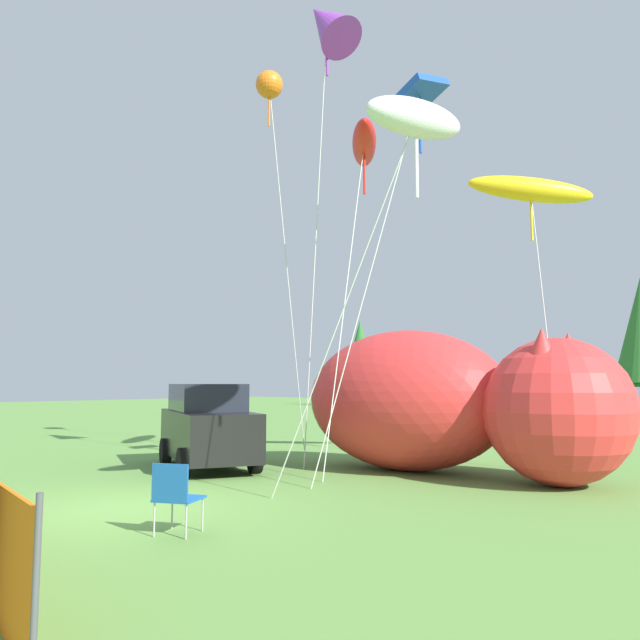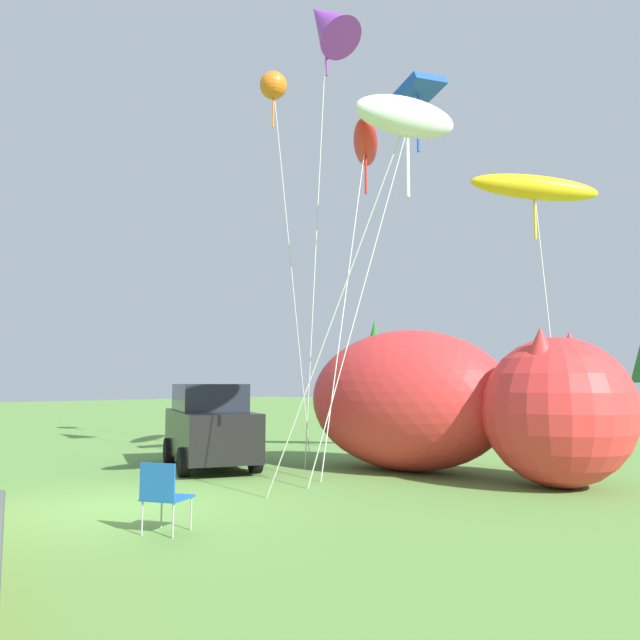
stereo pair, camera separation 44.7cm
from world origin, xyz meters
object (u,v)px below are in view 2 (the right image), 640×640
object	(u,v)px
inflatable_cat	(445,406)
kite_red_lizard	(366,144)
parked_car	(210,426)
kite_yellow_hero	(534,188)
kite_orange_flower	(274,88)
kite_blue_box	(416,99)
kite_purple_delta	(327,24)
folding_chair	(163,492)
kite_white_ghost	(407,119)

from	to	relation	value
inflatable_cat	kite_red_lizard	xyz separation A→B (m)	(-2.01, -0.20, 6.52)
parked_car	inflatable_cat	xyz separation A→B (m)	(4.86, 2.74, 0.52)
kite_yellow_hero	kite_orange_flower	bearing A→B (deg)	-161.86
parked_car	kite_orange_flower	world-z (taller)	kite_orange_flower
kite_blue_box	kite_orange_flower	distance (m)	7.19
inflatable_cat	kite_orange_flower	xyz separation A→B (m)	(-5.76, 0.13, 9.38)
kite_orange_flower	kite_yellow_hero	size ratio (longest dim) A/B	1.54
kite_blue_box	kite_red_lizard	distance (m)	2.94
inflatable_cat	kite_purple_delta	distance (m)	9.35
kite_blue_box	kite_red_lizard	xyz separation A→B (m)	(-2.51, 1.53, 0.14)
folding_chair	kite_blue_box	bearing A→B (deg)	-29.08
inflatable_cat	parked_car	bearing A→B (deg)	-151.12
parked_car	kite_blue_box	xyz separation A→B (m)	(5.36, 1.01, 6.90)
folding_chair	kite_yellow_hero	world-z (taller)	kite_yellow_hero
inflatable_cat	kite_white_ghost	xyz separation A→B (m)	(1.97, -4.25, 4.70)
parked_car	kite_red_lizard	bearing A→B (deg)	68.72
kite_white_ghost	kite_orange_flower	distance (m)	10.05
kite_blue_box	kite_purple_delta	world-z (taller)	kite_purple_delta
kite_yellow_hero	inflatable_cat	bearing A→B (deg)	-116.43
folding_chair	kite_red_lizard	world-z (taller)	kite_red_lizard
inflatable_cat	kite_orange_flower	size ratio (longest dim) A/B	0.67
inflatable_cat	kite_red_lizard	distance (m)	6.82
inflatable_cat	kite_yellow_hero	xyz separation A→B (m)	(1.20, 2.42, 5.31)
folding_chair	kite_blue_box	size ratio (longest dim) A/B	0.12
kite_orange_flower	folding_chair	bearing A→B (deg)	-52.10
inflatable_cat	kite_yellow_hero	distance (m)	5.96
kite_orange_flower	kite_white_ghost	bearing A→B (deg)	-29.57
folding_chair	kite_blue_box	distance (m)	9.22
parked_car	inflatable_cat	world-z (taller)	inflatable_cat
kite_purple_delta	kite_yellow_hero	world-z (taller)	kite_purple_delta
kite_red_lizard	kite_yellow_hero	size ratio (longest dim) A/B	1.15
folding_chair	inflatable_cat	distance (m)	7.36
kite_blue_box	parked_car	bearing A→B (deg)	-169.30
folding_chair	kite_purple_delta	bearing A→B (deg)	-4.84
parked_car	folding_chair	xyz separation A→B (m)	(4.89, -4.56, -0.43)
kite_white_ghost	folding_chair	bearing A→B (deg)	-122.45
folding_chair	inflatable_cat	size ratio (longest dim) A/B	0.13
inflatable_cat	kite_white_ghost	world-z (taller)	kite_white_ghost
kite_red_lizard	inflatable_cat	bearing A→B (deg)	5.70
kite_red_lizard	kite_orange_flower	bearing A→B (deg)	174.90
kite_purple_delta	kite_white_ghost	distance (m)	6.29
kite_orange_flower	inflatable_cat	bearing A→B (deg)	-1.33
kite_red_lizard	kite_orange_flower	distance (m)	4.73
parked_car	kite_orange_flower	bearing A→B (deg)	134.42
inflatable_cat	kite_white_ghost	size ratio (longest dim) A/B	1.13
parked_car	kite_purple_delta	xyz separation A→B (m)	(2.94, 0.96, 9.50)
inflatable_cat	kite_blue_box	xyz separation A→B (m)	(0.50, -1.73, 6.38)
folding_chair	kite_blue_box	world-z (taller)	kite_blue_box
kite_blue_box	kite_purple_delta	xyz separation A→B (m)	(-2.42, -0.05, 2.60)
inflatable_cat	folding_chair	bearing A→B (deg)	-90.31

